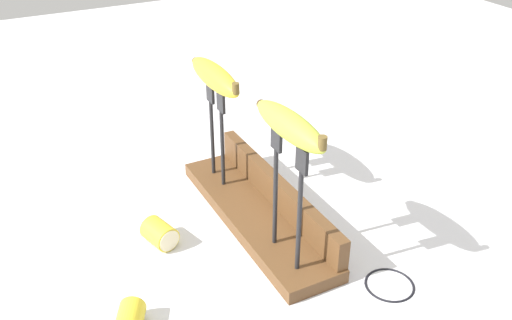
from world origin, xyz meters
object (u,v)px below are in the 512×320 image
at_px(fork_stand_left, 217,126).
at_px(banana_raised_left, 215,76).
at_px(banana_chunk_near, 160,234).
at_px(banana_chunk_far, 130,319).
at_px(banana_raised_right, 290,125).
at_px(fork_stand_right, 288,189).
at_px(wire_coil, 390,284).

distance_m(fork_stand_left, banana_raised_left, 0.09).
xyz_separation_m(banana_chunk_near, banana_chunk_far, (0.16, -0.10, -0.00)).
height_order(fork_stand_left, banana_raised_right, banana_raised_right).
distance_m(fork_stand_left, fork_stand_right, 0.25).
height_order(banana_raised_left, banana_raised_right, banana_raised_right).
bearing_deg(wire_coil, fork_stand_left, -161.94).
distance_m(fork_stand_right, banana_chunk_far, 0.28).
xyz_separation_m(banana_raised_right, banana_chunk_near, (-0.14, -0.15, -0.22)).
distance_m(banana_raised_left, banana_chunk_near, 0.28).
bearing_deg(fork_stand_right, wire_coil, 47.04).
relative_size(banana_raised_left, wire_coil, 2.41).
relative_size(fork_stand_right, banana_raised_right, 1.22).
bearing_deg(fork_stand_left, banana_chunk_far, -43.25).
distance_m(banana_raised_right, wire_coil, 0.29).
relative_size(fork_stand_left, banana_raised_right, 1.09).
height_order(fork_stand_right, banana_raised_right, banana_raised_right).
height_order(fork_stand_left, banana_raised_left, banana_raised_left).
bearing_deg(fork_stand_right, fork_stand_left, -180.00).
distance_m(fork_stand_left, banana_chunk_near, 0.22).
bearing_deg(wire_coil, banana_raised_left, -161.94).
bearing_deg(fork_stand_left, banana_raised_right, -0.00).
relative_size(fork_stand_left, banana_chunk_near, 2.89).
bearing_deg(banana_raised_left, banana_chunk_near, -54.57).
bearing_deg(wire_coil, banana_chunk_near, -132.82).
distance_m(banana_raised_right, banana_chunk_near, 0.31).
height_order(banana_chunk_far, wire_coil, banana_chunk_far).
height_order(fork_stand_right, banana_chunk_near, fork_stand_right).
xyz_separation_m(banana_raised_left, banana_chunk_far, (0.27, -0.25, -0.21)).
distance_m(banana_raised_right, banana_chunk_far, 0.34).
bearing_deg(banana_chunk_near, banana_chunk_far, -31.63).
relative_size(fork_stand_left, wire_coil, 2.45).
distance_m(fork_stand_left, wire_coil, 0.40).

